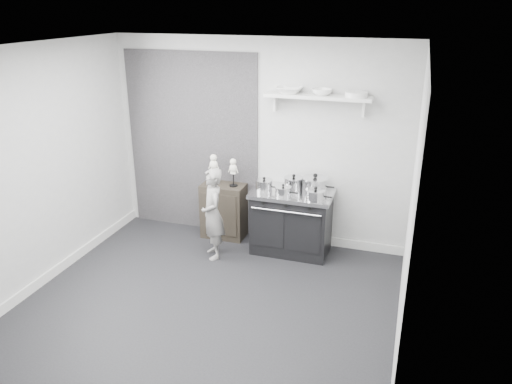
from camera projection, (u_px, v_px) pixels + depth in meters
ground at (208, 302)px, 5.48m from camera, size 4.00×4.00×0.00m
room_shell at (200, 155)px, 5.05m from camera, size 4.02×3.62×2.71m
wall_shelf at (318, 97)px, 6.02m from camera, size 1.30×0.26×0.24m
stove at (292, 221)px, 6.48m from camera, size 1.03×0.65×0.83m
side_cabinet at (224, 211)px, 6.90m from camera, size 0.59×0.34×0.77m
child at (213, 214)px, 6.27m from camera, size 0.48×0.52×1.19m
pot_front_left at (264, 185)px, 6.34m from camera, size 0.30×0.22×0.19m
pot_back_left at (294, 183)px, 6.43m from camera, size 0.34×0.25×0.19m
pot_back_right at (315, 185)px, 6.30m from camera, size 0.41×0.33×0.25m
pot_front_right at (315, 195)px, 6.05m from camera, size 0.33×0.24×0.17m
pot_front_center at (283, 191)px, 6.21m from camera, size 0.29×0.20×0.15m
skeleton_full at (214, 167)px, 6.71m from camera, size 0.14×0.09×0.48m
skeleton_torso at (233, 170)px, 6.64m from camera, size 0.12×0.08×0.44m
bowl_large at (289, 90)px, 6.10m from camera, size 0.32×0.32×0.08m
bowl_small at (322, 92)px, 5.98m from camera, size 0.24×0.24×0.07m
plate_stack at (356, 94)px, 5.87m from camera, size 0.27×0.27×0.06m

